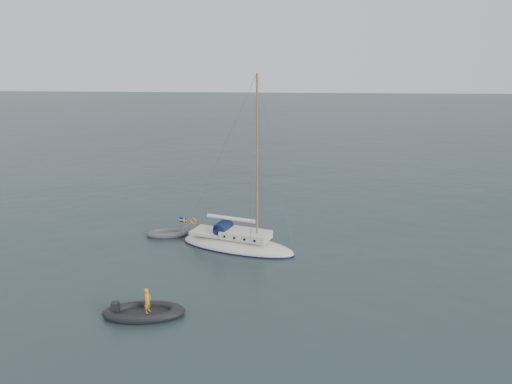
{
  "coord_description": "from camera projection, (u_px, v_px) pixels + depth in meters",
  "views": [
    {
      "loc": [
        1.62,
        -30.44,
        12.16
      ],
      "look_at": [
        -0.79,
        0.0,
        3.9
      ],
      "focal_mm": 35.0,
      "sensor_mm": 36.0,
      "label": 1
    }
  ],
  "objects": [
    {
      "name": "sailboat",
      "position": [
        237.0,
        235.0,
        32.61
      ],
      "size": [
        8.28,
        2.49,
        11.79
      ],
      "rotation": [
        0.0,
        0.0,
        -0.31
      ],
      "color": "beige",
      "rests_on": "ground"
    },
    {
      "name": "rib",
      "position": [
        144.0,
        312.0,
        24.18
      ],
      "size": [
        4.01,
        1.82,
        1.46
      ],
      "rotation": [
        0.0,
        0.0,
        0.15
      ],
      "color": "black",
      "rests_on": "ground"
    },
    {
      "name": "dinghy",
      "position": [
        168.0,
        233.0,
        35.07
      ],
      "size": [
        2.95,
        1.33,
        0.42
      ],
      "rotation": [
        0.0,
        0.0,
        0.22
      ],
      "color": "#525357",
      "rests_on": "ground"
    },
    {
      "name": "ground",
      "position": [
        268.0,
        250.0,
        32.59
      ],
      "size": [
        300.0,
        300.0,
        0.0
      ],
      "primitive_type": "plane",
      "color": "black",
      "rests_on": "ground"
    }
  ]
}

